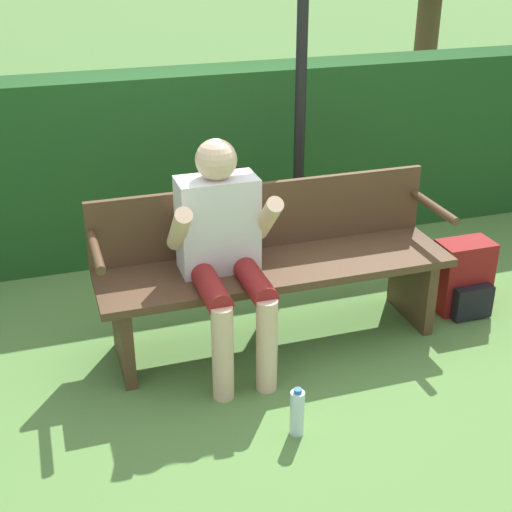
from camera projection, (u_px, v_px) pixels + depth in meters
name	position (u px, v px, depth m)	size (l,w,h in m)	color
ground_plane	(275.00, 340.00, 4.15)	(40.00, 40.00, 0.00)	#5B8942
hedge_back	(209.00, 160.00, 5.12)	(12.00, 0.40, 1.29)	#1E4C1E
park_bench	(272.00, 262.00, 4.01)	(1.98, 0.52, 0.88)	#513823
person_seated	(224.00, 244.00, 3.71)	(0.56, 0.65, 1.22)	silver
backpack	(464.00, 279.00, 4.39)	(0.33, 0.27, 0.45)	maroon
water_bottle	(297.00, 412.00, 3.36)	(0.07, 0.07, 0.26)	silver
signpost	(301.00, 83.00, 4.38)	(0.44, 0.09, 2.26)	black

